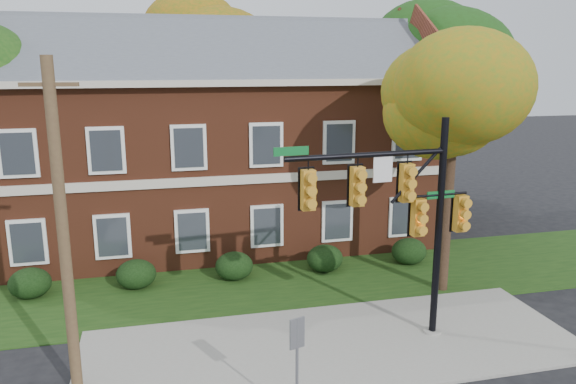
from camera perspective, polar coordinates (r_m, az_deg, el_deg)
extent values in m
plane|color=black|center=(15.69, 5.87, -17.09)|extent=(120.00, 120.00, 0.00)
cube|color=gray|center=(16.49, 4.68, -15.30)|extent=(14.00, 5.00, 0.08)
cube|color=#193811|center=(20.85, 0.33, -9.03)|extent=(30.00, 6.00, 0.04)
cube|color=brown|center=(25.27, -7.37, 3.02)|extent=(18.00, 8.00, 7.00)
cube|color=beige|center=(24.90, -7.62, 11.25)|extent=(18.80, 8.80, 0.24)
cube|color=beige|center=(21.34, -6.16, 1.19)|extent=(18.00, 0.12, 0.35)
ellipsoid|color=black|center=(21.23, -24.75, -8.41)|extent=(1.40, 1.26, 1.05)
ellipsoid|color=black|center=(20.80, -15.17, -8.07)|extent=(1.40, 1.26, 1.05)
ellipsoid|color=black|center=(20.96, -5.49, -7.49)|extent=(1.40, 1.26, 1.05)
ellipsoid|color=black|center=(21.68, 3.76, -6.74)|extent=(1.40, 1.26, 1.05)
ellipsoid|color=black|center=(22.92, 12.19, -5.91)|extent=(1.40, 1.26, 1.05)
cylinder|color=black|center=(19.97, 15.85, -1.89)|extent=(0.36, 0.36, 5.76)
ellipsoid|color=#AC680E|center=(19.38, 16.51, 8.45)|extent=(4.25, 4.25, 3.60)
ellipsoid|color=#AC680E|center=(19.35, 18.82, 10.07)|extent=(3.50, 3.50, 3.00)
cylinder|color=black|center=(29.47, 14.22, 4.20)|extent=(0.36, 0.36, 7.04)
ellipsoid|color=#1A3B10|center=(29.15, 14.71, 12.77)|extent=(5.95, 5.95, 5.04)
ellipsoid|color=#1A3B10|center=(29.12, 16.84, 13.83)|extent=(4.90, 4.90, 4.20)
cylinder|color=black|center=(33.19, -7.22, 6.01)|extent=(0.36, 0.36, 7.68)
ellipsoid|color=#BC6010|center=(32.96, -7.47, 14.32)|extent=(6.46, 6.46, 5.47)
ellipsoid|color=#BC6010|center=(32.53, -5.66, 15.44)|extent=(5.32, 5.32, 4.56)
cylinder|color=gray|center=(17.60, 14.43, -13.65)|extent=(0.51, 0.51, 0.15)
cylinder|color=black|center=(16.46, 15.04, -3.84)|extent=(0.22, 0.22, 6.41)
cylinder|color=black|center=(14.83, 8.09, 3.75)|extent=(4.58, 0.50, 0.15)
cylinder|color=black|center=(16.19, 15.26, -0.27)|extent=(1.65, 0.20, 0.07)
cube|color=#C6851F|center=(14.35, 2.06, 0.20)|extent=(0.42, 0.30, 1.06)
cube|color=#C6851F|center=(14.86, 7.04, 0.57)|extent=(0.42, 0.30, 1.06)
cube|color=#C6851F|center=(15.53, 11.95, 0.92)|extent=(0.42, 0.30, 1.06)
cube|color=silver|center=(15.10, 9.61, 2.28)|extent=(0.55, 0.08, 0.69)
cube|color=#0C6226|center=(14.01, 0.33, 4.17)|extent=(0.92, 0.11, 0.22)
cube|color=#C6851F|center=(15.97, 13.07, -2.52)|extent=(0.42, 0.30, 1.06)
cube|color=#C6851F|center=(16.71, 17.12, -2.08)|extent=(0.42, 0.30, 1.06)
cube|color=#0C6226|center=(16.19, 15.26, -0.27)|extent=(0.87, 0.10, 0.21)
cylinder|color=brown|center=(13.86, -21.87, -4.05)|extent=(0.30, 0.30, 8.02)
cube|color=brown|center=(13.32, -23.12, 10.02)|extent=(1.25, 0.24, 0.09)
cylinder|color=slate|center=(12.93, 0.92, -17.72)|extent=(0.09, 0.09, 2.49)
cube|color=slate|center=(12.49, 0.94, -14.15)|extent=(0.36, 0.16, 0.70)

